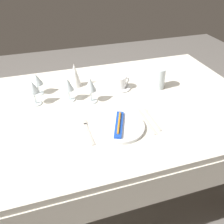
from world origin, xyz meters
TOP-DOWN VIEW (x-y plane):
  - ground_plane at (0.00, 0.00)m, footprint 6.00×6.00m
  - dining_table at (0.00, 0.00)m, footprint 1.80×1.11m
  - dinner_plate at (0.02, -0.23)m, footprint 0.26×0.26m
  - toothbrush_package at (0.02, -0.23)m, footprint 0.11×0.21m
  - fork_outer at (-0.14, -0.20)m, footprint 0.02×0.21m
  - dinner_knife at (0.17, -0.22)m, footprint 0.02×0.24m
  - spoon_soup at (0.21, -0.18)m, footprint 0.03×0.21m
  - saucer_left at (0.15, 0.16)m, footprint 0.14×0.14m
  - coffee_cup_left at (0.16, 0.16)m, footprint 0.10×0.08m
  - wine_glass_centre at (-0.06, 0.06)m, footprint 0.07×0.07m
  - wine_glass_left at (-0.18, 0.11)m, footprint 0.07×0.07m
  - wine_glass_right at (-0.35, 0.25)m, footprint 0.08×0.08m
  - wine_glass_far at (-0.38, 0.13)m, footprint 0.07×0.07m
  - drink_tumbler at (0.40, 0.10)m, footprint 0.08×0.08m
  - napkin_folded at (-0.11, 0.28)m, footprint 0.08×0.08m

SIDE VIEW (x-z plane):
  - ground_plane at x=0.00m, z-range 0.00..0.00m
  - dining_table at x=0.00m, z-range 0.29..1.03m
  - fork_outer at x=-0.14m, z-range 0.74..0.74m
  - spoon_soup at x=0.21m, z-range 0.74..0.75m
  - dinner_knife at x=0.17m, z-range 0.74..0.74m
  - saucer_left at x=0.15m, z-range 0.74..0.75m
  - dinner_plate at x=0.02m, z-range 0.74..0.76m
  - toothbrush_package at x=0.02m, z-range 0.75..0.78m
  - coffee_cup_left at x=0.16m, z-range 0.75..0.82m
  - drink_tumbler at x=0.40m, z-range 0.74..0.87m
  - napkin_folded at x=-0.11m, z-range 0.74..0.90m
  - wine_glass_right at x=-0.35m, z-range 0.77..0.90m
  - wine_glass_left at x=-0.18m, z-range 0.77..0.91m
  - wine_glass_far at x=-0.38m, z-range 0.77..0.92m
  - wine_glass_centre at x=-0.06m, z-range 0.77..0.92m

